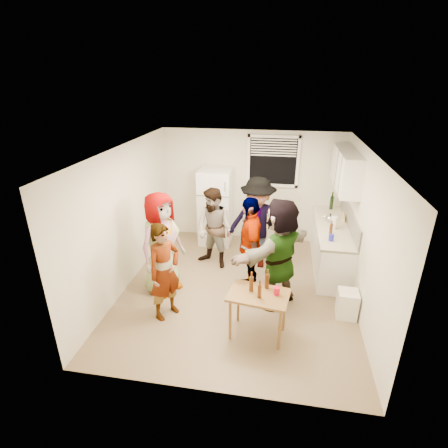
% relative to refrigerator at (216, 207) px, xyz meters
% --- Properties ---
extents(room, '(4.00, 4.50, 2.50)m').
position_rel_refrigerator_xyz_m(room, '(0.75, -1.88, -0.85)').
color(room, silver).
rests_on(room, ground).
extents(window, '(1.12, 0.10, 1.06)m').
position_rel_refrigerator_xyz_m(window, '(1.20, 0.33, 1.00)').
color(window, white).
rests_on(window, room).
extents(refrigerator, '(0.70, 0.70, 1.70)m').
position_rel_refrigerator_xyz_m(refrigerator, '(0.00, 0.00, 0.00)').
color(refrigerator, white).
rests_on(refrigerator, ground).
extents(counter_lower, '(0.60, 2.20, 0.86)m').
position_rel_refrigerator_xyz_m(counter_lower, '(2.45, -0.73, -0.42)').
color(counter_lower, white).
rests_on(counter_lower, ground).
extents(countertop, '(0.64, 2.22, 0.04)m').
position_rel_refrigerator_xyz_m(countertop, '(2.45, -0.73, 0.03)').
color(countertop, beige).
rests_on(countertop, counter_lower).
extents(backsplash, '(0.03, 2.20, 0.36)m').
position_rel_refrigerator_xyz_m(backsplash, '(2.74, -0.73, 0.23)').
color(backsplash, '#A9A59B').
rests_on(backsplash, countertop).
extents(upper_cabinets, '(0.34, 1.60, 0.70)m').
position_rel_refrigerator_xyz_m(upper_cabinets, '(2.58, -0.53, 1.10)').
color(upper_cabinets, white).
rests_on(upper_cabinets, room).
extents(kettle, '(0.28, 0.26, 0.18)m').
position_rel_refrigerator_xyz_m(kettle, '(2.40, -0.58, 0.05)').
color(kettle, silver).
rests_on(kettle, countertop).
extents(paper_towel, '(0.11, 0.11, 0.25)m').
position_rel_refrigerator_xyz_m(paper_towel, '(2.43, -0.92, 0.05)').
color(paper_towel, white).
rests_on(paper_towel, countertop).
extents(wine_bottle, '(0.07, 0.07, 0.29)m').
position_rel_refrigerator_xyz_m(wine_bottle, '(2.50, 0.15, 0.05)').
color(wine_bottle, black).
rests_on(wine_bottle, countertop).
extents(beer_bottle_counter, '(0.05, 0.05, 0.21)m').
position_rel_refrigerator_xyz_m(beer_bottle_counter, '(2.35, -1.20, 0.05)').
color(beer_bottle_counter, '#47230C').
rests_on(beer_bottle_counter, countertop).
extents(blue_cup, '(0.09, 0.09, 0.12)m').
position_rel_refrigerator_xyz_m(blue_cup, '(2.33, -1.45, 0.05)').
color(blue_cup, '#2120BA').
rests_on(blue_cup, countertop).
extents(picture_frame, '(0.02, 0.19, 0.16)m').
position_rel_refrigerator_xyz_m(picture_frame, '(2.67, -0.48, 0.13)').
color(picture_frame, '#D9B357').
rests_on(picture_frame, countertop).
extents(trash_bin, '(0.32, 0.32, 0.46)m').
position_rel_refrigerator_xyz_m(trash_bin, '(2.57, -2.33, -0.60)').
color(trash_bin, white).
rests_on(trash_bin, ground).
extents(serving_table, '(0.92, 0.68, 0.71)m').
position_rel_refrigerator_xyz_m(serving_table, '(1.20, -3.00, -0.85)').
color(serving_table, brown).
rests_on(serving_table, ground).
extents(beer_bottle_table, '(0.05, 0.05, 0.21)m').
position_rel_refrigerator_xyz_m(beer_bottle_table, '(1.22, -3.08, -0.14)').
color(beer_bottle_table, '#47230C').
rests_on(beer_bottle_table, serving_table).
extents(red_cup, '(0.09, 0.09, 0.12)m').
position_rel_refrigerator_xyz_m(red_cup, '(1.45, -2.97, -0.14)').
color(red_cup, red).
rests_on(red_cup, serving_table).
extents(guest_grey, '(2.04, 1.62, 0.58)m').
position_rel_refrigerator_xyz_m(guest_grey, '(-0.54, -2.09, -0.85)').
color(guest_grey, '#9C9C9C').
rests_on(guest_grey, ground).
extents(guest_stripe, '(1.65, 1.33, 0.38)m').
position_rel_refrigerator_xyz_m(guest_stripe, '(-0.26, -2.77, -0.85)').
color(guest_stripe, '#141933').
rests_on(guest_stripe, ground).
extents(guest_back_left, '(1.39, 1.80, 0.61)m').
position_rel_refrigerator_xyz_m(guest_back_left, '(0.18, -1.09, -0.85)').
color(guest_back_left, brown).
rests_on(guest_back_left, ground).
extents(guest_back_right, '(1.29, 1.90, 0.68)m').
position_rel_refrigerator_xyz_m(guest_back_right, '(1.00, -0.93, -0.85)').
color(guest_back_right, '#444349').
rests_on(guest_back_right, ground).
extents(guest_black, '(1.96, 1.42, 0.43)m').
position_rel_refrigerator_xyz_m(guest_black, '(0.95, -1.85, -0.85)').
color(guest_black, black).
rests_on(guest_black, ground).
extents(guest_orange, '(2.54, 2.52, 0.55)m').
position_rel_refrigerator_xyz_m(guest_orange, '(1.46, -2.15, -0.85)').
color(guest_orange, '#F88467').
rests_on(guest_orange, ground).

